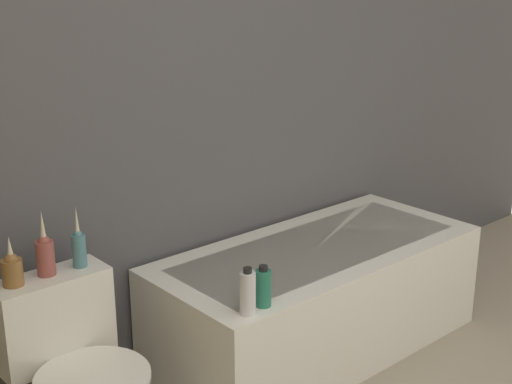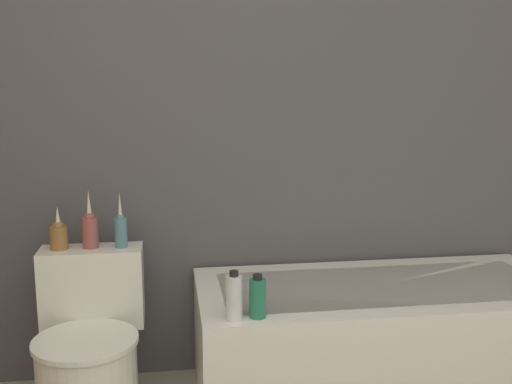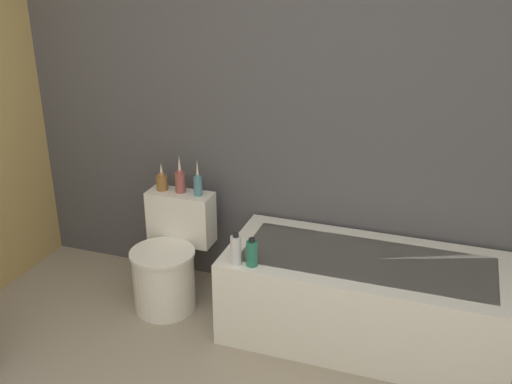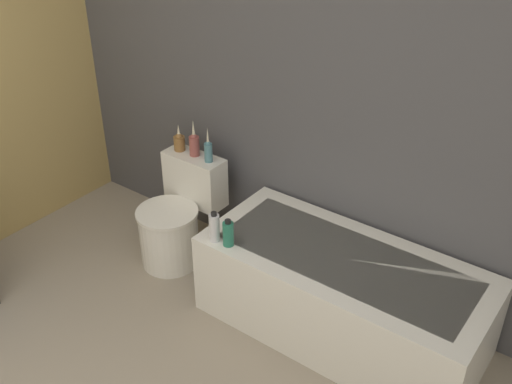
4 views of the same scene
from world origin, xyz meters
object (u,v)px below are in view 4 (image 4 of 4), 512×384
Objects in this scene: toilet at (177,219)px; vase_bronze at (208,150)px; bathtub at (342,295)px; vase_silver at (194,144)px; shampoo_bottle_tall at (214,227)px; shampoo_bottle_short at (228,233)px; vase_gold at (179,141)px.

vase_bronze is (0.13, 0.20, 0.47)m from toilet.
vase_silver is at bearing 171.45° from bathtub.
shampoo_bottle_tall reaches higher than toilet.
shampoo_bottle_tall is (0.56, -0.26, 0.31)m from toilet.
toilet is at bearing -122.73° from vase_bronze.
toilet is 2.75× the size of vase_silver.
shampoo_bottle_short is at bearing -154.81° from bathtub.
vase_silver reaches higher than bathtub.
vase_gold is at bearing 178.48° from vase_bronze.
toilet is 3.72× the size of vase_gold.
vase_silver reaches higher than vase_bronze.
vase_silver is 0.81m from shampoo_bottle_short.
bathtub is at bearing 25.19° from shampoo_bottle_short.
vase_gold is at bearing 149.45° from shampoo_bottle_short.
vase_gold is 0.84m from shampoo_bottle_tall.
vase_gold is at bearing 145.61° from shampoo_bottle_tall.
vase_bronze is at bearing 57.27° from toilet.
vase_bronze is 0.71m from shampoo_bottle_short.
vase_silver is at bearing 139.65° from shampoo_bottle_tall.
vase_gold is 0.13m from vase_silver.
shampoo_bottle_short is (0.65, -0.25, 0.30)m from toilet.
vase_gold is 0.98× the size of shampoo_bottle_tall.
vase_silver is 1.04× the size of vase_bronze.
shampoo_bottle_tall is at bearing -25.29° from toilet.
shampoo_bottle_tall reaches higher than shampoo_bottle_short.
vase_gold reaches higher than toilet.
bathtub is at bearing 1.16° from toilet.
bathtub is at bearing 23.13° from shampoo_bottle_tall.
vase_silver is 1.33× the size of shampoo_bottle_tall.
toilet is 0.51m from vase_gold.
toilet is at bearing -90.00° from vase_silver.
toilet is 0.52m from vase_silver.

